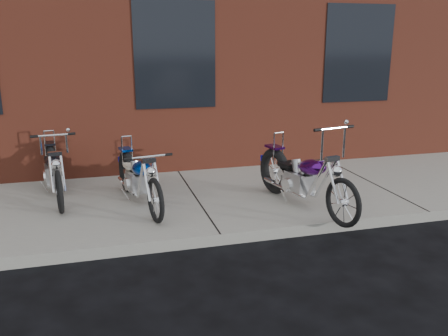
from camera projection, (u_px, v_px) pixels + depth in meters
name	position (u px, v px, depth m)	size (l,w,h in m)	color
ground	(221.00, 246.00, 5.83)	(120.00, 120.00, 0.00)	black
sidewalk	(195.00, 201.00, 7.21)	(22.00, 3.00, 0.15)	#9E9B8B
chopper_purple	(303.00, 180.00, 6.65)	(0.69, 2.20, 1.25)	black
chopper_blue	(139.00, 180.00, 6.76)	(0.59, 2.05, 0.90)	black
chopper_third	(55.00, 172.00, 7.12)	(0.53, 2.09, 1.06)	black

